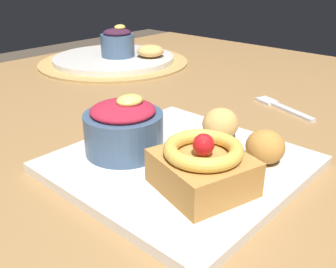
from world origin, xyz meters
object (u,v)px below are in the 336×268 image
at_px(berry_ramekin, 124,128).
at_px(cake_slice, 203,166).
at_px(back_ramekin, 118,42).
at_px(fritter_middle, 220,124).
at_px(back_pastry, 150,51).
at_px(fork, 280,106).
at_px(front_plate, 180,164).
at_px(back_plate, 114,58).
at_px(fritter_front, 265,147).

bearing_deg(berry_ramekin, cake_slice, -91.49).
bearing_deg(back_ramekin, fritter_middle, -115.46).
xyz_separation_m(berry_ramekin, fritter_middle, (0.11, -0.07, -0.01)).
relative_size(back_pastry, fork, 0.53).
height_order(back_pastry, fork, back_pastry).
bearing_deg(fork, cake_slice, 122.03).
bearing_deg(fork, front_plate, 111.79).
relative_size(cake_slice, fritter_middle, 2.27).
bearing_deg(back_plate, cake_slice, -121.76).
height_order(fritter_front, back_pastry, fritter_front).
distance_m(berry_ramekin, fritter_middle, 0.13).
bearing_deg(back_ramekin, cake_slice, -122.78).
relative_size(cake_slice, fritter_front, 2.42).
bearing_deg(cake_slice, back_pastry, 49.94).
relative_size(front_plate, fritter_front, 5.73).
height_order(berry_ramekin, back_ramekin, back_ramekin).
xyz_separation_m(cake_slice, fritter_front, (0.10, -0.02, -0.01)).
height_order(fritter_front, fritter_middle, fritter_middle).
height_order(berry_ramekin, fritter_middle, berry_ramekin).
height_order(fritter_middle, back_ramekin, back_ramekin).
xyz_separation_m(front_plate, back_plate, (0.30, 0.47, 0.01)).
bearing_deg(berry_ramekin, fritter_middle, -30.33).
xyz_separation_m(fritter_front, back_ramekin, (0.24, 0.54, 0.02)).
bearing_deg(back_plate, front_plate, -122.05).
distance_m(fritter_front, fritter_middle, 0.08).
height_order(fritter_middle, back_pastry, fritter_middle).
xyz_separation_m(fritter_front, back_pastry, (0.29, 0.47, -0.00)).
bearing_deg(berry_ramekin, back_plate, 51.29).
distance_m(front_plate, back_ramekin, 0.55).
distance_m(front_plate, cake_slice, 0.07).
bearing_deg(fritter_front, fritter_middle, 75.50).
bearing_deg(fork, back_plate, 17.28).
height_order(back_ramekin, back_pastry, back_ramekin).
xyz_separation_m(fritter_front, back_plate, (0.23, 0.55, -0.02)).
bearing_deg(fritter_middle, front_plate, -179.26).
relative_size(front_plate, fritter_middle, 5.37).
bearing_deg(back_pastry, back_ramekin, 126.81).
distance_m(berry_ramekin, back_ramekin, 0.52).
relative_size(fritter_middle, back_ramekin, 0.60).
bearing_deg(cake_slice, front_plate, 60.65).
relative_size(front_plate, back_pastry, 4.02).
relative_size(back_plate, fork, 2.40).
bearing_deg(cake_slice, berry_ramekin, 88.51).
xyz_separation_m(front_plate, fritter_middle, (0.08, 0.00, 0.03)).
distance_m(back_plate, back_pastry, 0.09).
relative_size(fritter_front, back_ramekin, 0.56).
relative_size(cake_slice, berry_ramekin, 1.15).
distance_m(cake_slice, berry_ramekin, 0.12).
bearing_deg(front_plate, cake_slice, -119.35).
height_order(berry_ramekin, back_pastry, berry_ramekin).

